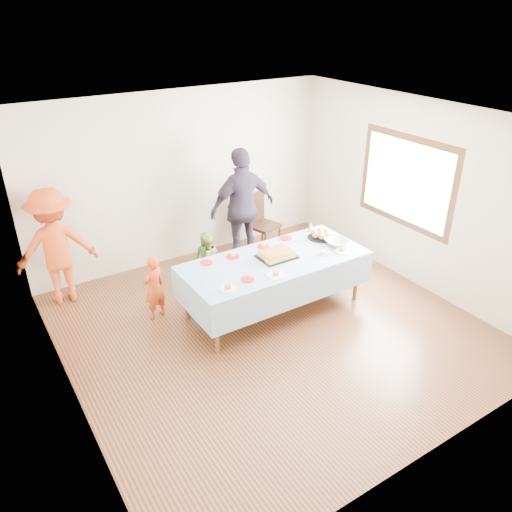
{
  "coord_description": "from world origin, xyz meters",
  "views": [
    {
      "loc": [
        -3.06,
        -4.46,
        3.86
      ],
      "look_at": [
        -0.04,
        0.3,
        0.94
      ],
      "focal_mm": 35.0,
      "sensor_mm": 36.0,
      "label": 1
    }
  ],
  "objects_px": {
    "party_table": "(275,263)",
    "adult_left": "(56,247)",
    "dining_chair": "(260,219)",
    "birthday_cake": "(277,255)"
  },
  "relations": [
    {
      "from": "party_table",
      "to": "adult_left",
      "type": "xyz_separation_m",
      "value": [
        -2.39,
        1.81,
        0.11
      ]
    },
    {
      "from": "dining_chair",
      "to": "birthday_cake",
      "type": "bearing_deg",
      "value": -132.7
    },
    {
      "from": "birthday_cake",
      "to": "adult_left",
      "type": "bearing_deg",
      "value": 143.91
    },
    {
      "from": "birthday_cake",
      "to": "dining_chair",
      "type": "xyz_separation_m",
      "value": [
        0.79,
        1.62,
        -0.26
      ]
    },
    {
      "from": "birthday_cake",
      "to": "party_table",
      "type": "bearing_deg",
      "value": -149.3
    },
    {
      "from": "party_table",
      "to": "adult_left",
      "type": "bearing_deg",
      "value": 142.81
    },
    {
      "from": "birthday_cake",
      "to": "dining_chair",
      "type": "distance_m",
      "value": 1.82
    },
    {
      "from": "birthday_cake",
      "to": "adult_left",
      "type": "relative_size",
      "value": 0.29
    },
    {
      "from": "dining_chair",
      "to": "party_table",
      "type": "bearing_deg",
      "value": -133.76
    },
    {
      "from": "dining_chair",
      "to": "adult_left",
      "type": "height_order",
      "value": "adult_left"
    }
  ]
}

